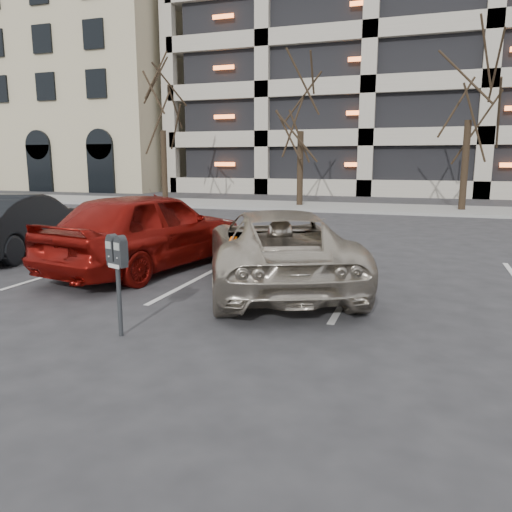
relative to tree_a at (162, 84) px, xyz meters
The scene contains 11 objects.
ground 19.74m from the tree_a, 57.99° to the right, with size 140.00×140.00×0.00m, color #28282B.
sidewalk 11.53m from the tree_a, ahead, with size 80.00×4.00×0.12m, color gray.
stall_lines 17.18m from the tree_a, 57.88° to the right, with size 16.90×5.20×0.00m.
office_building 22.82m from the tree_a, 142.28° to the left, with size 26.00×16.20×15.00m.
tree_a is the anchor object (origin of this frame).
tree_b 7.00m from the tree_a, ahead, with size 3.37×3.37×7.67m.
tree_c 14.00m from the tree_a, ahead, with size 3.68×3.68×8.37m.
parking_meter 20.31m from the tree_a, 62.87° to the right, with size 0.34×0.23×1.25m.
suv_silver 18.40m from the tree_a, 55.06° to the right, with size 3.96×5.31×1.35m.
car_red 16.57m from the tree_a, 62.38° to the right, with size 1.89×4.69×1.60m, color maroon.
car_dark 14.89m from the tree_a, 75.03° to the right, with size 1.50×4.29×1.41m, color black.
Camera 1 is at (2.49, -6.64, 2.16)m, focal length 35.00 mm.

